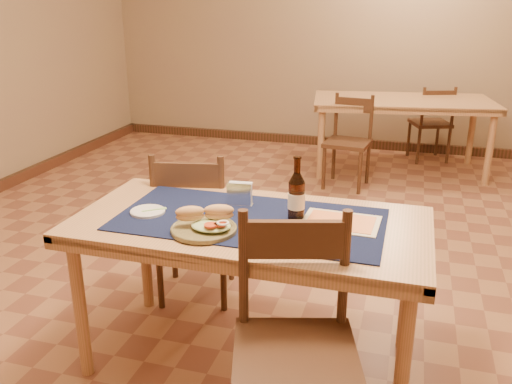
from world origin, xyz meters
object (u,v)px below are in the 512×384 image
(sandwich_plate, at_px, (206,225))
(back_table, at_px, (402,107))
(chair_main_far, at_px, (194,223))
(chair_main_near, at_px, (295,344))
(beer_bottle, at_px, (296,196))
(napkin_holder, at_px, (240,194))
(main_table, at_px, (250,236))

(sandwich_plate, bearing_deg, back_table, 79.08)
(chair_main_far, distance_m, chair_main_near, 1.29)
(sandwich_plate, height_order, beer_bottle, beer_bottle)
(chair_main_near, height_order, napkin_holder, chair_main_near)
(main_table, bearing_deg, back_table, 80.80)
(chair_main_near, xyz_separation_m, napkin_holder, (-0.43, 0.67, 0.31))
(beer_bottle, bearing_deg, main_table, -161.03)
(main_table, xyz_separation_m, napkin_holder, (-0.10, 0.16, 0.14))
(chair_main_far, height_order, beer_bottle, beer_bottle)
(napkin_holder, bearing_deg, beer_bottle, -16.69)
(chair_main_far, bearing_deg, back_table, 70.53)
(chair_main_far, xyz_separation_m, sandwich_plate, (0.34, -0.67, 0.31))
(beer_bottle, bearing_deg, napkin_holder, 163.31)
(sandwich_plate, bearing_deg, chair_main_far, 117.01)
(main_table, distance_m, beer_bottle, 0.29)
(main_table, height_order, chair_main_near, chair_main_near)
(chair_main_far, relative_size, chair_main_near, 0.95)
(beer_bottle, bearing_deg, chair_main_far, 148.31)
(main_table, relative_size, chair_main_far, 1.73)
(chair_main_far, relative_size, napkin_holder, 7.03)
(chair_main_far, relative_size, beer_bottle, 3.18)
(back_table, distance_m, sandwich_plate, 3.69)
(chair_main_near, bearing_deg, beer_bottle, 102.58)
(sandwich_plate, distance_m, napkin_holder, 0.34)
(back_table, distance_m, beer_bottle, 3.39)
(back_table, height_order, beer_bottle, beer_bottle)
(chair_main_near, relative_size, sandwich_plate, 3.39)
(back_table, xyz_separation_m, chair_main_far, (-1.04, -2.94, -0.19))
(chair_main_near, bearing_deg, main_table, 122.48)
(back_table, bearing_deg, main_table, -99.20)
(sandwich_plate, bearing_deg, main_table, 52.39)
(beer_bottle, bearing_deg, chair_main_near, -77.42)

